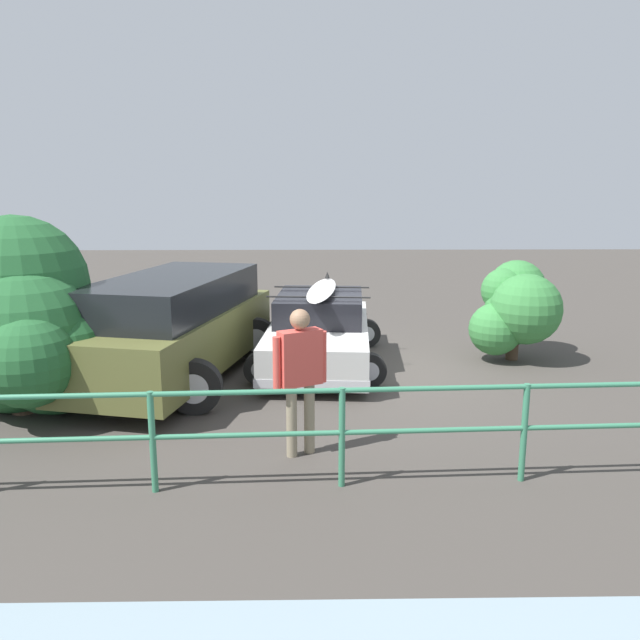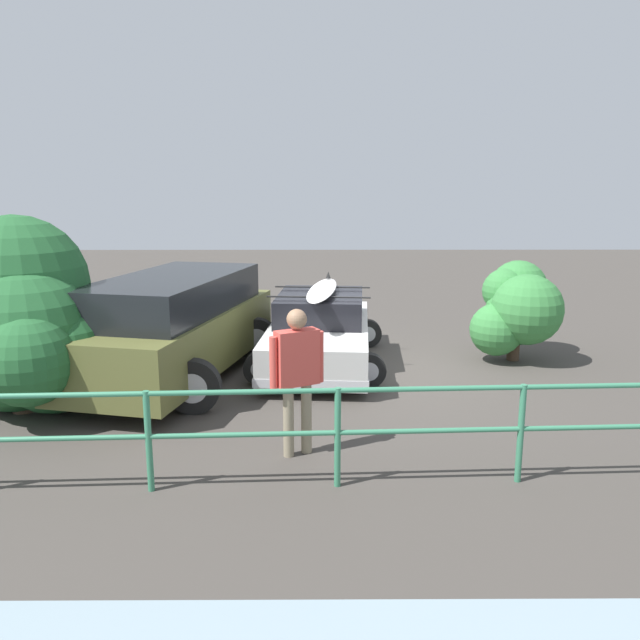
# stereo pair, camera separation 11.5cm
# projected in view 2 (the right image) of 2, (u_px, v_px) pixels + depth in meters

# --- Properties ---
(ground_plane) EXTENTS (44.00, 44.00, 0.02)m
(ground_plane) POSITION_uv_depth(u_px,v_px,m) (361.00, 370.00, 11.13)
(ground_plane) COLOR #423D38
(ground_plane) RESTS_ON ground
(sedan_car) EXTENTS (2.52, 4.37, 1.56)m
(sedan_car) POSITION_uv_depth(u_px,v_px,m) (320.00, 331.00, 11.41)
(sedan_car) COLOR silver
(sedan_car) RESTS_ON ground
(suv_car) EXTENTS (3.28, 5.21, 1.77)m
(suv_car) POSITION_uv_depth(u_px,v_px,m) (176.00, 326.00, 10.41)
(suv_car) COLOR brown
(suv_car) RESTS_ON ground
(person_bystander) EXTENTS (0.63, 0.42, 1.80)m
(person_bystander) POSITION_uv_depth(u_px,v_px,m) (297.00, 369.00, 7.37)
(person_bystander) COLOR gray
(person_bystander) RESTS_ON ground
(railing_fence) EXTENTS (10.04, 0.55, 1.12)m
(railing_fence) POSITION_uv_depth(u_px,v_px,m) (243.00, 423.00, 6.57)
(railing_fence) COLOR #387F5B
(railing_fence) RESTS_ON ground
(bush_near_left) EXTENTS (1.65, 1.90, 1.82)m
(bush_near_left) POSITION_uv_depth(u_px,v_px,m) (517.00, 307.00, 11.62)
(bush_near_left) COLOR #4C3828
(bush_near_left) RESTS_ON ground
(bush_near_right) EXTENTS (2.53, 2.83, 2.86)m
(bush_near_right) POSITION_uv_depth(u_px,v_px,m) (26.00, 328.00, 8.98)
(bush_near_right) COLOR #4C3828
(bush_near_right) RESTS_ON ground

